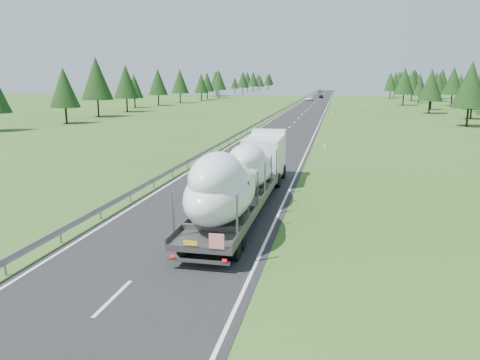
% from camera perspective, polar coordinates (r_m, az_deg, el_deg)
% --- Properties ---
extents(ground, '(400.00, 400.00, 0.00)m').
position_cam_1_polar(ground, '(26.16, -6.28, -5.49)').
color(ground, '#2F551C').
rests_on(ground, ground).
extents(road_surface, '(10.00, 400.00, 0.02)m').
position_cam_1_polar(road_surface, '(124.15, 8.26, 8.52)').
color(road_surface, black).
rests_on(road_surface, ground).
extents(guardrail, '(0.10, 400.00, 0.76)m').
position_cam_1_polar(guardrail, '(124.50, 5.80, 8.87)').
color(guardrail, slate).
rests_on(guardrail, ground).
extents(marker_posts, '(0.13, 350.08, 1.00)m').
position_cam_1_polar(marker_posts, '(178.80, 11.54, 9.70)').
color(marker_posts, silver).
rests_on(marker_posts, ground).
extents(highway_sign, '(0.08, 0.90, 2.60)m').
position_cam_1_polar(highway_sign, '(103.83, 11.57, 8.68)').
color(highway_sign, slate).
rests_on(highway_sign, ground).
extents(tree_line_right, '(27.85, 344.80, 12.53)m').
position_cam_1_polar(tree_line_right, '(164.73, 23.46, 10.96)').
color(tree_line_right, black).
rests_on(tree_line_right, ground).
extents(tree_line_left, '(14.80, 345.43, 12.29)m').
position_cam_1_polar(tree_line_left, '(171.59, -5.39, 11.96)').
color(tree_line_left, black).
rests_on(tree_line_left, ground).
extents(boat_truck, '(3.16, 20.81, 4.60)m').
position_cam_1_polar(boat_truck, '(27.94, 0.32, 0.82)').
color(boat_truck, white).
rests_on(boat_truck, ground).
extents(distant_van, '(2.87, 5.66, 1.53)m').
position_cam_1_polar(distant_van, '(172.66, 8.42, 9.81)').
color(distant_van, white).
rests_on(distant_van, ground).
extents(distant_car_dark, '(1.82, 4.37, 1.48)m').
position_cam_1_polar(distant_car_dark, '(194.99, 9.84, 10.02)').
color(distant_car_dark, black).
rests_on(distant_car_dark, ground).
extents(distant_car_blue, '(1.69, 4.64, 1.52)m').
position_cam_1_polar(distant_car_blue, '(274.64, 9.71, 10.65)').
color(distant_car_blue, '#16283E').
rests_on(distant_car_blue, ground).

